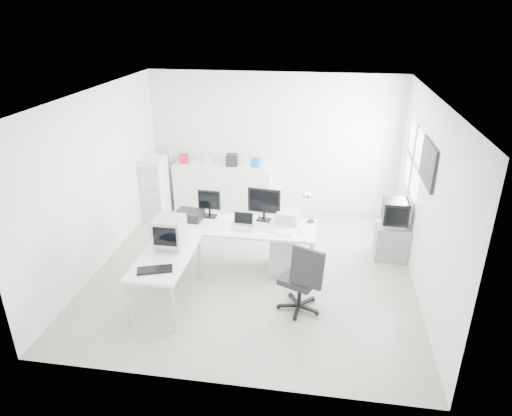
% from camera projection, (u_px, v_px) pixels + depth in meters
% --- Properties ---
extents(floor, '(5.00, 5.00, 0.01)m').
position_uv_depth(floor, '(254.00, 269.00, 7.44)').
color(floor, '#B2AB9F').
rests_on(floor, ground).
extents(ceiling, '(5.00, 5.00, 0.01)m').
position_uv_depth(ceiling, '(254.00, 95.00, 6.30)').
color(ceiling, white).
rests_on(ceiling, back_wall).
extents(back_wall, '(5.00, 0.02, 2.80)m').
position_uv_depth(back_wall, '(274.00, 144.00, 9.13)').
color(back_wall, silver).
rests_on(back_wall, floor).
extents(left_wall, '(0.02, 5.00, 2.80)m').
position_uv_depth(left_wall, '(98.00, 180.00, 7.22)').
color(left_wall, silver).
rests_on(left_wall, floor).
extents(right_wall, '(0.02, 5.00, 2.80)m').
position_uv_depth(right_wall, '(426.00, 199.00, 6.52)').
color(right_wall, silver).
rests_on(right_wall, floor).
extents(window, '(0.02, 1.20, 1.10)m').
position_uv_depth(window, '(414.00, 160.00, 7.52)').
color(window, white).
rests_on(window, right_wall).
extents(wall_picture, '(0.04, 0.90, 0.60)m').
position_uv_depth(wall_picture, '(428.00, 163.00, 6.41)').
color(wall_picture, black).
rests_on(wall_picture, right_wall).
extents(main_desk, '(2.40, 0.80, 0.75)m').
position_uv_depth(main_desk, '(240.00, 246.00, 7.36)').
color(main_desk, silver).
rests_on(main_desk, floor).
extents(side_desk, '(0.70, 1.40, 0.75)m').
position_uv_depth(side_desk, '(167.00, 279.00, 6.49)').
color(side_desk, silver).
rests_on(side_desk, floor).
extents(drawer_pedestal, '(0.40, 0.50, 0.60)m').
position_uv_depth(drawer_pedestal, '(284.00, 252.00, 7.34)').
color(drawer_pedestal, silver).
rests_on(drawer_pedestal, floor).
extents(inkjet_printer, '(0.45, 0.37, 0.15)m').
position_uv_depth(inkjet_printer, '(190.00, 215.00, 7.39)').
color(inkjet_printer, black).
rests_on(inkjet_printer, main_desk).
extents(lcd_monitor_small, '(0.39, 0.24, 0.47)m').
position_uv_depth(lcd_monitor_small, '(209.00, 203.00, 7.42)').
color(lcd_monitor_small, black).
rests_on(lcd_monitor_small, main_desk).
extents(lcd_monitor_large, '(0.56, 0.28, 0.55)m').
position_uv_depth(lcd_monitor_large, '(264.00, 204.00, 7.27)').
color(lcd_monitor_large, black).
rests_on(lcd_monitor_large, main_desk).
extents(laptop, '(0.33, 0.33, 0.20)m').
position_uv_depth(laptop, '(242.00, 222.00, 7.07)').
color(laptop, '#B7B7BA').
rests_on(laptop, main_desk).
extents(white_keyboard, '(0.48, 0.29, 0.02)m').
position_uv_depth(white_keyboard, '(280.00, 232.00, 6.98)').
color(white_keyboard, silver).
rests_on(white_keyboard, main_desk).
extents(white_mouse, '(0.06, 0.06, 0.06)m').
position_uv_depth(white_mouse, '(300.00, 231.00, 6.97)').
color(white_mouse, silver).
rests_on(white_mouse, main_desk).
extents(laser_printer, '(0.40, 0.36, 0.20)m').
position_uv_depth(laser_printer, '(289.00, 217.00, 7.26)').
color(laser_printer, '#AEAEAE').
rests_on(laser_printer, main_desk).
extents(desk_lamp, '(0.16, 0.16, 0.48)m').
position_uv_depth(desk_lamp, '(311.00, 208.00, 7.23)').
color(desk_lamp, silver).
rests_on(desk_lamp, main_desk).
extents(crt_monitor, '(0.44, 0.44, 0.50)m').
position_uv_depth(crt_monitor, '(170.00, 231.00, 6.46)').
color(crt_monitor, '#B7B7BA').
rests_on(crt_monitor, side_desk).
extents(black_keyboard, '(0.49, 0.32, 0.03)m').
position_uv_depth(black_keyboard, '(155.00, 270.00, 5.97)').
color(black_keyboard, black).
rests_on(black_keyboard, side_desk).
extents(office_chair, '(0.82, 0.82, 1.07)m').
position_uv_depth(office_chair, '(300.00, 276.00, 6.25)').
color(office_chair, '#222426').
rests_on(office_chair, floor).
extents(tv_cabinet, '(0.54, 0.44, 0.59)m').
position_uv_depth(tv_cabinet, '(391.00, 242.00, 7.67)').
color(tv_cabinet, gray).
rests_on(tv_cabinet, floor).
extents(crt_tv, '(0.50, 0.48, 0.45)m').
position_uv_depth(crt_tv, '(395.00, 214.00, 7.46)').
color(crt_tv, black).
rests_on(crt_tv, tv_cabinet).
extents(sideboard, '(1.98, 0.49, 0.99)m').
position_uv_depth(sideboard, '(223.00, 188.00, 9.40)').
color(sideboard, silver).
rests_on(sideboard, floor).
extents(clutter_box_a, '(0.22, 0.20, 0.18)m').
position_uv_depth(clutter_box_a, '(184.00, 159.00, 9.28)').
color(clutter_box_a, '#B21928').
rests_on(clutter_box_a, sideboard).
extents(clutter_box_b, '(0.15, 0.13, 0.12)m').
position_uv_depth(clutter_box_b, '(208.00, 161.00, 9.22)').
color(clutter_box_b, silver).
rests_on(clutter_box_b, sideboard).
extents(clutter_box_c, '(0.25, 0.24, 0.23)m').
position_uv_depth(clutter_box_c, '(232.00, 160.00, 9.13)').
color(clutter_box_c, black).
rests_on(clutter_box_c, sideboard).
extents(clutter_box_d, '(0.22, 0.21, 0.18)m').
position_uv_depth(clutter_box_d, '(256.00, 162.00, 9.07)').
color(clutter_box_d, blue).
rests_on(clutter_box_d, sideboard).
extents(clutter_bottle, '(0.07, 0.07, 0.22)m').
position_uv_depth(clutter_bottle, '(170.00, 157.00, 9.35)').
color(clutter_bottle, silver).
rests_on(clutter_bottle, sideboard).
extents(filing_cabinet, '(0.44, 0.52, 1.25)m').
position_uv_depth(filing_cabinet, '(155.00, 187.00, 9.06)').
color(filing_cabinet, silver).
rests_on(filing_cabinet, floor).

